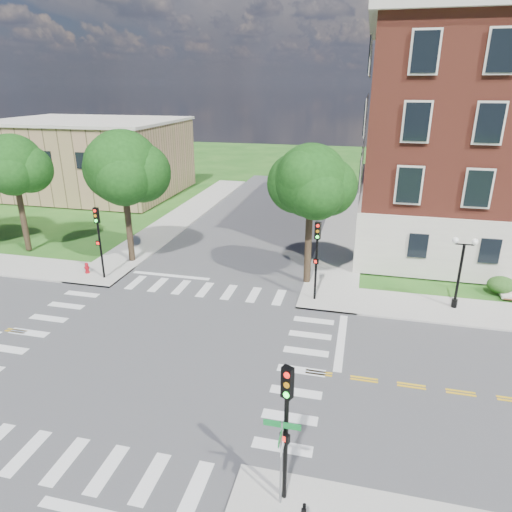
% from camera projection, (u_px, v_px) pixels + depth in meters
% --- Properties ---
extents(ground, '(160.00, 160.00, 0.00)m').
position_uv_depth(ground, '(156.00, 351.00, 22.36)').
color(ground, '#1A4D15').
rests_on(ground, ground).
extents(road_ew, '(90.00, 12.00, 0.01)m').
position_uv_depth(road_ew, '(156.00, 350.00, 22.36)').
color(road_ew, '#3D3D3F').
rests_on(road_ew, ground).
extents(road_ns, '(12.00, 90.00, 0.01)m').
position_uv_depth(road_ns, '(156.00, 350.00, 22.36)').
color(road_ns, '#3D3D3F').
rests_on(road_ns, ground).
extents(sidewalk_ne, '(34.00, 34.00, 0.12)m').
position_uv_depth(sidewalk_ne, '(444.00, 264.00, 32.95)').
color(sidewalk_ne, '#9E9B93').
rests_on(sidewalk_ne, ground).
extents(sidewalk_nw, '(34.00, 34.00, 0.12)m').
position_uv_depth(sidewalk_nw, '(69.00, 233.00, 39.66)').
color(sidewalk_nw, '#9E9B93').
rests_on(sidewalk_nw, ground).
extents(crosswalk_east, '(2.20, 10.20, 0.02)m').
position_uv_depth(crosswalk_east, '(301.00, 371.00, 20.79)').
color(crosswalk_east, silver).
rests_on(crosswalk_east, ground).
extents(stop_bar_east, '(0.40, 5.50, 0.00)m').
position_uv_depth(stop_bar_east, '(341.00, 341.00, 23.17)').
color(stop_bar_east, silver).
rests_on(stop_bar_east, ground).
extents(secondary_building, '(20.40, 15.40, 8.30)m').
position_uv_depth(secondary_building, '(90.00, 156.00, 52.89)').
color(secondary_building, '#937D51').
rests_on(secondary_building, ground).
extents(tree_b, '(4.33, 4.33, 8.81)m').
position_uv_depth(tree_b, '(13.00, 165.00, 33.19)').
color(tree_b, black).
rests_on(tree_b, ground).
extents(tree_c, '(5.10, 5.10, 9.32)m').
position_uv_depth(tree_c, '(123.00, 168.00, 31.08)').
color(tree_c, black).
rests_on(tree_c, ground).
extents(tree_d, '(4.49, 4.49, 8.88)m').
position_uv_depth(tree_d, '(311.00, 181.00, 27.55)').
color(tree_d, black).
rests_on(tree_d, ground).
extents(traffic_signal_se, '(0.38, 0.46, 4.80)m').
position_uv_depth(traffic_signal_se, '(286.00, 418.00, 13.23)').
color(traffic_signal_se, black).
rests_on(traffic_signal_se, ground).
extents(traffic_signal_ne, '(0.37, 0.44, 4.80)m').
position_uv_depth(traffic_signal_ne, '(317.00, 251.00, 26.35)').
color(traffic_signal_ne, black).
rests_on(traffic_signal_ne, ground).
extents(traffic_signal_nw, '(0.33, 0.37, 4.80)m').
position_uv_depth(traffic_signal_nw, '(99.00, 234.00, 29.36)').
color(traffic_signal_nw, black).
rests_on(traffic_signal_nw, ground).
extents(twin_lamp_west, '(1.36, 0.36, 4.23)m').
position_uv_depth(twin_lamp_west, '(460.00, 269.00, 25.59)').
color(twin_lamp_west, black).
rests_on(twin_lamp_west, ground).
extents(street_sign_pole, '(1.10, 1.10, 3.10)m').
position_uv_depth(street_sign_pole, '(282.00, 447.00, 13.35)').
color(street_sign_pole, gray).
rests_on(street_sign_pole, ground).
extents(fire_hydrant, '(0.35, 0.35, 0.75)m').
position_uv_depth(fire_hydrant, '(87.00, 268.00, 31.07)').
color(fire_hydrant, maroon).
rests_on(fire_hydrant, ground).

